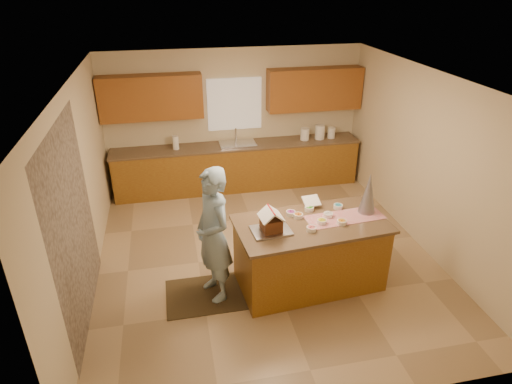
# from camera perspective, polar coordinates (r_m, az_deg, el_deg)

# --- Properties ---
(floor) EXTENTS (5.50, 5.50, 0.00)m
(floor) POSITION_cam_1_polar(r_m,az_deg,el_deg) (6.92, 1.16, -8.08)
(floor) COLOR tan
(floor) RESTS_ON ground
(ceiling) EXTENTS (5.50, 5.50, 0.00)m
(ceiling) POSITION_cam_1_polar(r_m,az_deg,el_deg) (5.82, 1.41, 14.33)
(ceiling) COLOR silver
(ceiling) RESTS_ON floor
(wall_back) EXTENTS (5.50, 5.50, 0.00)m
(wall_back) POSITION_cam_1_polar(r_m,az_deg,el_deg) (8.78, -2.78, 9.45)
(wall_back) COLOR beige
(wall_back) RESTS_ON floor
(wall_front) EXTENTS (5.50, 5.50, 0.00)m
(wall_front) POSITION_cam_1_polar(r_m,az_deg,el_deg) (4.02, 10.30, -14.00)
(wall_front) COLOR beige
(wall_front) RESTS_ON floor
(wall_left) EXTENTS (5.50, 5.50, 0.00)m
(wall_left) POSITION_cam_1_polar(r_m,az_deg,el_deg) (6.23, -21.74, 0.06)
(wall_left) COLOR beige
(wall_left) RESTS_ON floor
(wall_right) EXTENTS (5.50, 5.50, 0.00)m
(wall_right) POSITION_cam_1_polar(r_m,az_deg,el_deg) (7.20, 21.11, 3.68)
(wall_right) COLOR beige
(wall_right) RESTS_ON floor
(stone_accent) EXTENTS (0.00, 2.50, 2.50)m
(stone_accent) POSITION_cam_1_polar(r_m,az_deg,el_deg) (5.58, -22.48, -4.45)
(stone_accent) COLOR gray
(stone_accent) RESTS_ON wall_left
(window_curtain) EXTENTS (1.05, 0.03, 1.00)m
(window_curtain) POSITION_cam_1_polar(r_m,az_deg,el_deg) (8.67, -2.79, 11.28)
(window_curtain) COLOR white
(window_curtain) RESTS_ON wall_back
(back_counter_base) EXTENTS (4.80, 0.60, 0.88)m
(back_counter_base) POSITION_cam_1_polar(r_m,az_deg,el_deg) (8.82, -2.34, 3.23)
(back_counter_base) COLOR olive
(back_counter_base) RESTS_ON floor
(back_counter_top) EXTENTS (4.85, 0.63, 0.04)m
(back_counter_top) POSITION_cam_1_polar(r_m,az_deg,el_deg) (8.65, -2.40, 6.02)
(back_counter_top) COLOR brown
(back_counter_top) RESTS_ON back_counter_base
(upper_cabinet_left) EXTENTS (1.85, 0.35, 0.80)m
(upper_cabinet_left) POSITION_cam_1_polar(r_m,az_deg,el_deg) (8.37, -13.42, 11.81)
(upper_cabinet_left) COLOR brown
(upper_cabinet_left) RESTS_ON wall_back
(upper_cabinet_right) EXTENTS (1.85, 0.35, 0.80)m
(upper_cabinet_right) POSITION_cam_1_polar(r_m,az_deg,el_deg) (8.83, 7.57, 13.05)
(upper_cabinet_right) COLOR brown
(upper_cabinet_right) RESTS_ON wall_back
(sink) EXTENTS (0.70, 0.45, 0.12)m
(sink) POSITION_cam_1_polar(r_m,az_deg,el_deg) (8.65, -2.39, 5.96)
(sink) COLOR silver
(sink) RESTS_ON back_counter_top
(faucet) EXTENTS (0.03, 0.03, 0.28)m
(faucet) POSITION_cam_1_polar(r_m,az_deg,el_deg) (8.76, -2.61, 7.41)
(faucet) COLOR silver
(faucet) RESTS_ON back_counter_top
(island_base) EXTENTS (1.99, 1.12, 0.94)m
(island_base) POSITION_cam_1_polar(r_m,az_deg,el_deg) (6.14, 6.96, -8.06)
(island_base) COLOR olive
(island_base) RESTS_ON floor
(island_top) EXTENTS (2.08, 1.21, 0.04)m
(island_top) POSITION_cam_1_polar(r_m,az_deg,el_deg) (5.87, 7.22, -4.13)
(island_top) COLOR brown
(island_top) RESTS_ON island_base
(table_runner) EXTENTS (1.09, 0.47, 0.01)m
(table_runner) POSITION_cam_1_polar(r_m,az_deg,el_deg) (6.05, 11.40, -3.22)
(table_runner) COLOR #A80C20
(table_runner) RESTS_ON island_top
(baking_tray) EXTENTS (0.52, 0.40, 0.03)m
(baking_tray) POSITION_cam_1_polar(r_m,az_deg,el_deg) (5.62, 1.95, -5.00)
(baking_tray) COLOR silver
(baking_tray) RESTS_ON island_top
(cookbook) EXTENTS (0.25, 0.20, 0.10)m
(cookbook) POSITION_cam_1_polar(r_m,az_deg,el_deg) (6.19, 7.17, -1.15)
(cookbook) COLOR white
(cookbook) RESTS_ON island_top
(tinsel_tree) EXTENTS (0.25, 0.25, 0.59)m
(tinsel_tree) POSITION_cam_1_polar(r_m,az_deg,el_deg) (6.12, 14.34, -0.13)
(tinsel_tree) COLOR silver
(tinsel_tree) RESTS_ON island_top
(rug) EXTENTS (1.25, 0.82, 0.01)m
(rug) POSITION_cam_1_polar(r_m,az_deg,el_deg) (6.19, -5.63, -12.95)
(rug) COLOR black
(rug) RESTS_ON floor
(boy) EXTENTS (0.64, 0.78, 1.84)m
(boy) POSITION_cam_1_polar(r_m,az_deg,el_deg) (5.65, -5.54, -5.63)
(boy) COLOR #8CACC7
(boy) RESTS_ON rug
(canister_a) EXTENTS (0.17, 0.17, 0.24)m
(canister_a) POSITION_cam_1_polar(r_m,az_deg,el_deg) (8.91, 6.33, 7.46)
(canister_a) COLOR white
(canister_a) RESTS_ON back_counter_top
(canister_b) EXTENTS (0.19, 0.19, 0.28)m
(canister_b) POSITION_cam_1_polar(r_m,az_deg,el_deg) (9.00, 8.26, 7.69)
(canister_b) COLOR white
(canister_b) RESTS_ON back_counter_top
(canister_c) EXTENTS (0.15, 0.15, 0.22)m
(canister_c) POSITION_cam_1_polar(r_m,az_deg,el_deg) (9.09, 9.73, 7.57)
(canister_c) COLOR white
(canister_c) RESTS_ON back_counter_top
(paper_towel) EXTENTS (0.12, 0.12, 0.26)m
(paper_towel) POSITION_cam_1_polar(r_m,az_deg,el_deg) (8.50, -10.36, 6.31)
(paper_towel) COLOR white
(paper_towel) RESTS_ON back_counter_top
(gingerbread_house) EXTENTS (0.32, 0.32, 0.30)m
(gingerbread_house) POSITION_cam_1_polar(r_m,az_deg,el_deg) (5.56, 1.97, -3.90)
(gingerbread_house) COLOR #563116
(gingerbread_house) RESTS_ON baking_tray
(candy_bowls) EXTENTS (0.82, 0.64, 0.06)m
(candy_bowls) POSITION_cam_1_polar(r_m,az_deg,el_deg) (5.96, 7.95, -3.14)
(candy_bowls) COLOR #C76D23
(candy_bowls) RESTS_ON island_top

